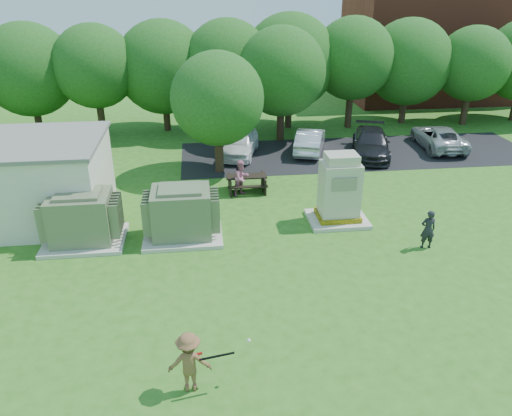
{
  "coord_description": "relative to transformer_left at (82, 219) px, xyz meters",
  "views": [
    {
      "loc": [
        -2.02,
        -12.87,
        9.21
      ],
      "look_at": [
        0.0,
        4.0,
        1.3
      ],
      "focal_mm": 35.0,
      "sensor_mm": 36.0,
      "label": 1
    }
  ],
  "objects": [
    {
      "name": "picnic_table",
      "position": [
        6.63,
        4.2,
        -0.48
      ],
      "size": [
        1.84,
        1.38,
        0.79
      ],
      "color": "black",
      "rests_on": "ground"
    },
    {
      "name": "parking_strip",
      "position": [
        13.5,
        9.0,
        -0.96
      ],
      "size": [
        20.0,
        6.0,
        0.01
      ],
      "primitive_type": "cube",
      "color": "#232326",
      "rests_on": "ground"
    },
    {
      "name": "car_white",
      "position": [
        6.78,
        9.43,
        -0.25
      ],
      "size": [
        2.76,
        4.52,
        1.44
      ],
      "primitive_type": "imported",
      "rotation": [
        0.0,
        0.0,
        -0.27
      ],
      "color": "white",
      "rests_on": "ground"
    },
    {
      "name": "car_dark",
      "position": [
        14.08,
        8.55,
        -0.26
      ],
      "size": [
        3.27,
        5.24,
        1.42
      ],
      "primitive_type": "imported",
      "rotation": [
        0.0,
        0.0,
        -0.28
      ],
      "color": "black",
      "rests_on": "ground"
    },
    {
      "name": "car_silver_a",
      "position": [
        10.83,
        9.59,
        -0.29
      ],
      "size": [
        2.67,
        4.37,
        1.36
      ],
      "primitive_type": "imported",
      "rotation": [
        0.0,
        0.0,
        2.82
      ],
      "color": "silver",
      "rests_on": "ground"
    },
    {
      "name": "person_by_generator",
      "position": [
        12.71,
        -1.95,
        -0.21
      ],
      "size": [
        0.58,
        0.4,
        1.52
      ],
      "primitive_type": "imported",
      "rotation": [
        0.0,
        0.0,
        3.07
      ],
      "color": "black",
      "rests_on": "ground"
    },
    {
      "name": "car_silver_b",
      "position": [
        18.46,
        9.37,
        -0.32
      ],
      "size": [
        2.54,
        4.87,
        1.31
      ],
      "primitive_type": "imported",
      "rotation": [
        0.0,
        0.0,
        3.06
      ],
      "color": "#B5B5BA",
      "rests_on": "ground"
    },
    {
      "name": "brick_building",
      "position": [
        24.5,
        22.5,
        3.03
      ],
      "size": [
        15.0,
        8.0,
        8.0
      ],
      "primitive_type": "cube",
      "color": "maroon",
      "rests_on": "ground"
    },
    {
      "name": "tree_row",
      "position": [
        8.25,
        14.0,
        3.18
      ],
      "size": [
        41.3,
        13.3,
        7.3
      ],
      "color": "#47301E",
      "rests_on": "ground"
    },
    {
      "name": "transformer_right",
      "position": [
        3.7,
        0.0,
        0.0
      ],
      "size": [
        3.0,
        2.4,
        2.07
      ],
      "color": "beige",
      "rests_on": "ground"
    },
    {
      "name": "batting_equipment",
      "position": [
        4.69,
        -8.06,
        0.13
      ],
      "size": [
        1.4,
        0.42,
        0.24
      ],
      "color": "black",
      "rests_on": "ground"
    },
    {
      "name": "ground",
      "position": [
        6.5,
        -4.5,
        -0.97
      ],
      "size": [
        120.0,
        120.0,
        0.0
      ],
      "primitive_type": "plane",
      "color": "#2D6619",
      "rests_on": "ground"
    },
    {
      "name": "transformer_left",
      "position": [
        0.0,
        0.0,
        0.0
      ],
      "size": [
        3.0,
        2.4,
        2.07
      ],
      "color": "beige",
      "rests_on": "ground"
    },
    {
      "name": "batter",
      "position": [
        3.99,
        -7.98,
        -0.15
      ],
      "size": [
        1.07,
        0.64,
        1.63
      ],
      "primitive_type": "imported",
      "rotation": [
        0.0,
        0.0,
        3.11
      ],
      "color": "brown",
      "rests_on": "ground"
    },
    {
      "name": "person_at_picnic",
      "position": [
        6.35,
        3.81,
        -0.13
      ],
      "size": [
        1.03,
        0.99,
        1.67
      ],
      "primitive_type": "imported",
      "rotation": [
        0.0,
        0.0,
        0.64
      ],
      "color": "#C6698B",
      "rests_on": "ground"
    },
    {
      "name": "generator_cabinet",
      "position": [
        10.02,
        0.61,
        0.31
      ],
      "size": [
        2.39,
        1.96,
        2.92
      ],
      "color": "beige",
      "rests_on": "ground"
    }
  ]
}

